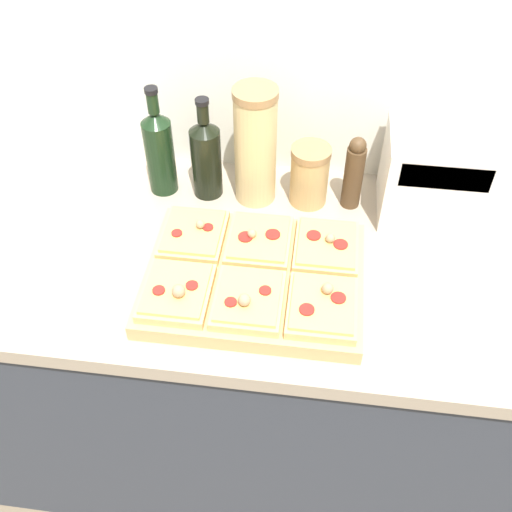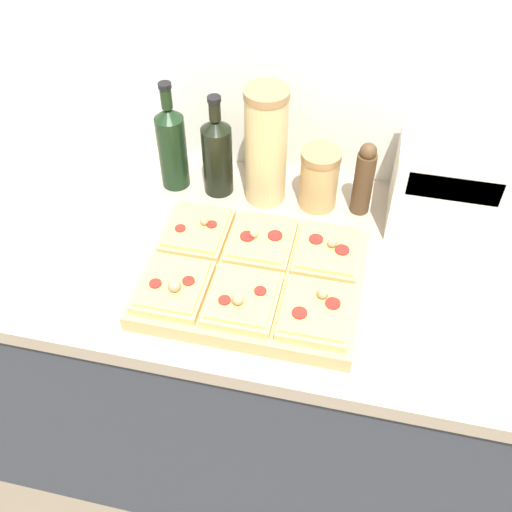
{
  "view_description": "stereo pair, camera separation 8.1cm",
  "coord_description": "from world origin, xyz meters",
  "px_view_note": "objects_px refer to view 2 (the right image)",
  "views": [
    {
      "loc": [
        0.12,
        -0.63,
        1.88
      ],
      "look_at": [
        0.01,
        0.25,
        0.96
      ],
      "focal_mm": 42.0,
      "sensor_mm": 36.0,
      "label": 1
    },
    {
      "loc": [
        0.21,
        -0.61,
        1.88
      ],
      "look_at": [
        0.01,
        0.25,
        0.96
      ],
      "focal_mm": 42.0,
      "sensor_mm": 36.0,
      "label": 2
    }
  ],
  "objects_px": {
    "cutting_board": "(253,278)",
    "pepper_mill": "(364,179)",
    "wine_bottle": "(217,154)",
    "grain_jar_tall": "(266,147)",
    "grain_jar_short": "(319,179)",
    "olive_oil_bottle": "(172,145)",
    "toaster_oven": "(447,186)"
  },
  "relations": [
    {
      "from": "cutting_board",
      "to": "pepper_mill",
      "type": "relative_size",
      "value": 2.39
    },
    {
      "from": "wine_bottle",
      "to": "cutting_board",
      "type": "bearing_deg",
      "value": -62.16
    },
    {
      "from": "grain_jar_tall",
      "to": "grain_jar_short",
      "type": "bearing_deg",
      "value": 0.0
    },
    {
      "from": "olive_oil_bottle",
      "to": "pepper_mill",
      "type": "xyz_separation_m",
      "value": [
        0.47,
        0.0,
        -0.02
      ]
    },
    {
      "from": "olive_oil_bottle",
      "to": "pepper_mill",
      "type": "bearing_deg",
      "value": 0.0
    },
    {
      "from": "olive_oil_bottle",
      "to": "wine_bottle",
      "type": "height_order",
      "value": "olive_oil_bottle"
    },
    {
      "from": "wine_bottle",
      "to": "pepper_mill",
      "type": "bearing_deg",
      "value": 0.0
    },
    {
      "from": "pepper_mill",
      "to": "grain_jar_tall",
      "type": "bearing_deg",
      "value": 180.0
    },
    {
      "from": "olive_oil_bottle",
      "to": "toaster_oven",
      "type": "distance_m",
      "value": 0.66
    },
    {
      "from": "wine_bottle",
      "to": "toaster_oven",
      "type": "xyz_separation_m",
      "value": [
        0.54,
        -0.0,
        -0.0
      ]
    },
    {
      "from": "cutting_board",
      "to": "grain_jar_short",
      "type": "bearing_deg",
      "value": 72.17
    },
    {
      "from": "olive_oil_bottle",
      "to": "toaster_oven",
      "type": "xyz_separation_m",
      "value": [
        0.66,
        -0.0,
        -0.01
      ]
    },
    {
      "from": "wine_bottle",
      "to": "grain_jar_short",
      "type": "bearing_deg",
      "value": 0.0
    },
    {
      "from": "olive_oil_bottle",
      "to": "wine_bottle",
      "type": "distance_m",
      "value": 0.11
    },
    {
      "from": "grain_jar_tall",
      "to": "grain_jar_short",
      "type": "xyz_separation_m",
      "value": [
        0.13,
        0.0,
        -0.07
      ]
    },
    {
      "from": "grain_jar_short",
      "to": "toaster_oven",
      "type": "bearing_deg",
      "value": -0.17
    },
    {
      "from": "grain_jar_short",
      "to": "toaster_oven",
      "type": "relative_size",
      "value": 0.58
    },
    {
      "from": "grain_jar_tall",
      "to": "grain_jar_short",
      "type": "distance_m",
      "value": 0.15
    },
    {
      "from": "cutting_board",
      "to": "pepper_mill",
      "type": "height_order",
      "value": "pepper_mill"
    },
    {
      "from": "cutting_board",
      "to": "pepper_mill",
      "type": "bearing_deg",
      "value": 55.99
    },
    {
      "from": "cutting_board",
      "to": "grain_jar_tall",
      "type": "relative_size",
      "value": 1.55
    },
    {
      "from": "wine_bottle",
      "to": "toaster_oven",
      "type": "distance_m",
      "value": 0.54
    },
    {
      "from": "cutting_board",
      "to": "wine_bottle",
      "type": "bearing_deg",
      "value": 117.84
    },
    {
      "from": "grain_jar_short",
      "to": "pepper_mill",
      "type": "height_order",
      "value": "pepper_mill"
    },
    {
      "from": "wine_bottle",
      "to": "grain_jar_tall",
      "type": "relative_size",
      "value": 0.89
    },
    {
      "from": "wine_bottle",
      "to": "grain_jar_tall",
      "type": "bearing_deg",
      "value": 0.0
    },
    {
      "from": "grain_jar_short",
      "to": "pepper_mill",
      "type": "bearing_deg",
      "value": -0.0
    },
    {
      "from": "olive_oil_bottle",
      "to": "toaster_oven",
      "type": "relative_size",
      "value": 1.07
    },
    {
      "from": "grain_jar_short",
      "to": "pepper_mill",
      "type": "xyz_separation_m",
      "value": [
        0.1,
        -0.0,
        0.02
      ]
    },
    {
      "from": "cutting_board",
      "to": "wine_bottle",
      "type": "relative_size",
      "value": 1.74
    },
    {
      "from": "toaster_oven",
      "to": "grain_jar_short",
      "type": "bearing_deg",
      "value": 179.83
    },
    {
      "from": "wine_bottle",
      "to": "grain_jar_short",
      "type": "height_order",
      "value": "wine_bottle"
    }
  ]
}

